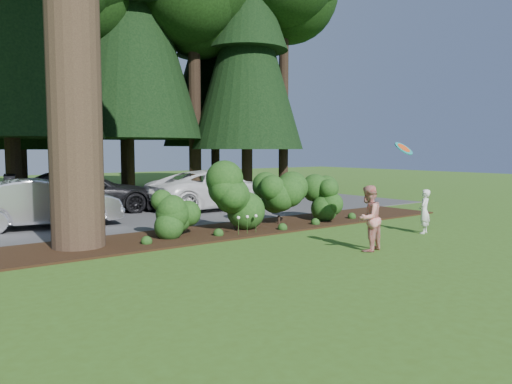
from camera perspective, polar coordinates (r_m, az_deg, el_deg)
ground at (r=12.26m, az=6.86°, el=-6.33°), size 80.00×80.00×0.00m
mulch_bed at (r=14.72m, az=-2.04°, el=-4.30°), size 16.00×2.50×0.05m
driveway at (r=18.31m, az=-9.78°, el=-2.58°), size 22.00×6.00×0.03m
shrub_row at (r=14.98m, az=0.60°, el=-1.11°), size 6.53×1.60×1.61m
lily_cluster at (r=13.79m, az=-1.01°, el=-2.95°), size 0.69×0.09×0.57m
tree_wall at (r=27.37m, az=-18.81°, el=19.76°), size 25.66×12.15×17.09m
car_silver_wagon at (r=16.27m, az=-23.05°, el=-1.18°), size 4.63×2.17×1.47m
car_white_suv at (r=19.76m, az=-4.43°, el=0.31°), size 5.60×2.73×1.53m
car_dark_suv at (r=19.44m, az=-19.00°, el=-0.02°), size 5.63×3.22×1.54m
child at (r=14.88m, az=18.68°, el=-2.12°), size 0.54×0.45×1.25m
adult at (r=11.95m, az=12.72°, el=-2.96°), size 0.86×0.74×1.55m
frisbee at (r=13.81m, az=16.53°, el=4.80°), size 0.56×0.44×0.39m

